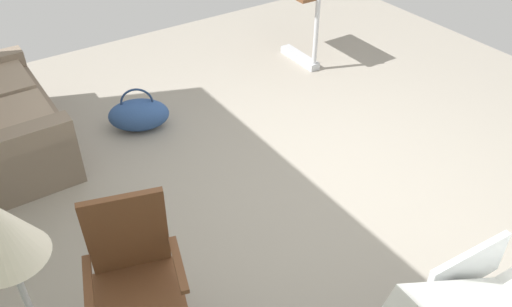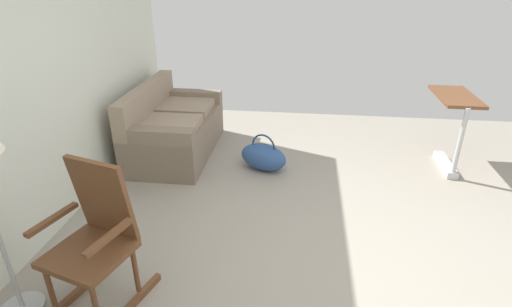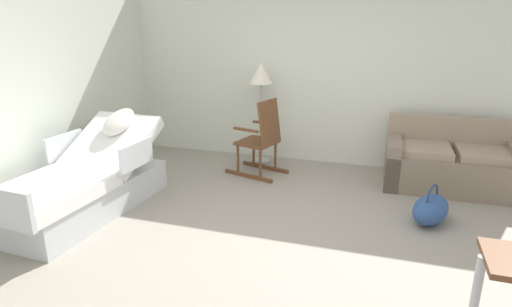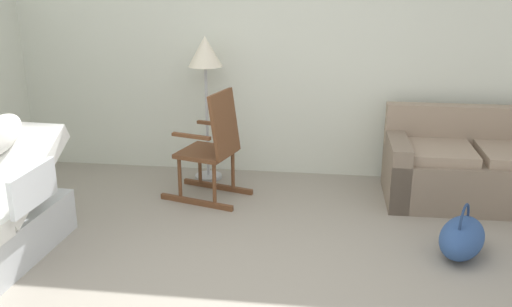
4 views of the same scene
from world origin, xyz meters
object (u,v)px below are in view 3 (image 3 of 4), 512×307
object	(u,v)px
rocking_chair	(261,139)
floor_lamp	(261,80)
duffel_bag	(431,209)
hospital_bed	(83,186)
couch	(451,164)

from	to	relation	value
rocking_chair	floor_lamp	xyz separation A→B (m)	(-0.17, 0.53, 0.72)
floor_lamp	duffel_bag	world-z (taller)	floor_lamp
hospital_bed	rocking_chair	distance (m)	2.32
rocking_chair	floor_lamp	size ratio (longest dim) A/B	0.71
hospital_bed	rocking_chair	size ratio (longest dim) A/B	2.01
duffel_bag	rocking_chair	bearing A→B (deg)	157.33
hospital_bed	couch	bearing A→B (deg)	26.91
hospital_bed	duffel_bag	size ratio (longest dim) A/B	3.29
floor_lamp	couch	bearing A→B (deg)	-5.76
hospital_bed	duffel_bag	xyz separation A→B (m)	(3.64, 0.86, -0.15)
hospital_bed	floor_lamp	size ratio (longest dim) A/B	1.43
duffel_bag	floor_lamp	bearing A→B (deg)	148.28
hospital_bed	couch	xyz separation A→B (m)	(3.95, 2.01, 0.00)
rocking_chair	floor_lamp	distance (m)	0.91
hospital_bed	floor_lamp	world-z (taller)	floor_lamp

